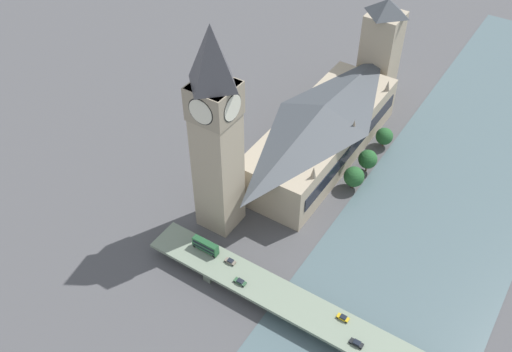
% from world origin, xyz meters
% --- Properties ---
extents(ground_plane, '(600.00, 600.00, 0.00)m').
position_xyz_m(ground_plane, '(0.00, 0.00, 0.00)').
color(ground_plane, '#4C4C4F').
extents(river_water, '(65.35, 360.00, 0.30)m').
position_xyz_m(river_water, '(-38.67, 0.00, 0.15)').
color(river_water, '#4C6066').
rests_on(river_water, ground_plane).
extents(parliament_hall, '(30.07, 89.37, 26.51)m').
position_xyz_m(parliament_hall, '(17.81, -8.00, 13.16)').
color(parliament_hall, tan).
rests_on(parliament_hall, ground_plane).
extents(clock_tower, '(14.88, 14.88, 83.37)m').
position_xyz_m(clock_tower, '(31.36, 47.50, 44.23)').
color(clock_tower, tan).
rests_on(clock_tower, ground_plane).
extents(victoria_tower, '(15.75, 15.75, 53.93)m').
position_xyz_m(victoria_tower, '(17.86, -64.56, 24.96)').
color(victoria_tower, tan).
rests_on(victoria_tower, ground_plane).
extents(road_bridge, '(162.70, 13.20, 5.44)m').
position_xyz_m(road_bridge, '(-38.67, 68.92, 4.45)').
color(road_bridge, '#5D6A59').
rests_on(road_bridge, ground_plane).
extents(double_decker_bus_mid, '(10.30, 2.48, 4.64)m').
position_xyz_m(double_decker_bus_mid, '(24.16, 66.61, 8.00)').
color(double_decker_bus_mid, '#235B33').
rests_on(double_decker_bus_mid, road_bridge).
extents(car_northbound_lead, '(3.96, 1.87, 1.35)m').
position_xyz_m(car_northbound_lead, '(13.66, 66.41, 6.10)').
color(car_northbound_lead, slate).
rests_on(car_northbound_lead, road_bridge).
extents(car_northbound_mid, '(4.00, 1.81, 1.33)m').
position_xyz_m(car_northbound_mid, '(-29.69, 65.57, 6.11)').
color(car_northbound_mid, gold).
rests_on(car_northbound_mid, road_bridge).
extents(car_northbound_tail, '(4.39, 1.92, 1.34)m').
position_xyz_m(car_northbound_tail, '(5.84, 71.80, 6.11)').
color(car_northbound_tail, '#2D5638').
rests_on(car_northbound_tail, road_bridge).
extents(car_southbound_mid, '(4.41, 1.92, 1.36)m').
position_xyz_m(car_southbound_mid, '(-37.29, 71.51, 6.11)').
color(car_southbound_mid, black).
rests_on(car_southbound_mid, road_bridge).
extents(tree_embankment_near, '(7.68, 7.68, 9.35)m').
position_xyz_m(tree_embankment_near, '(-2.92, -28.58, 5.49)').
color(tree_embankment_near, brown).
rests_on(tree_embankment_near, ground_plane).
extents(tree_embankment_mid, '(8.04, 8.04, 10.66)m').
position_xyz_m(tree_embankment_mid, '(-3.75, -9.15, 6.62)').
color(tree_embankment_mid, brown).
rests_on(tree_embankment_mid, ground_plane).
extents(tree_embankment_far, '(8.44, 8.44, 10.38)m').
position_xyz_m(tree_embankment_far, '(-3.47, 3.34, 6.15)').
color(tree_embankment_far, brown).
rests_on(tree_embankment_far, ground_plane).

